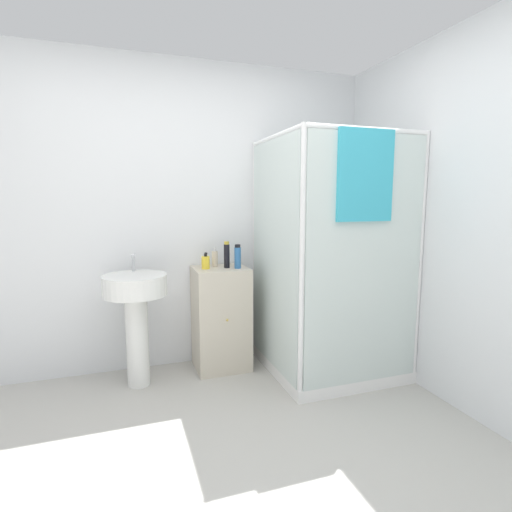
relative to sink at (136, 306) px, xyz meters
name	(u,v)px	position (x,y,z in m)	size (l,w,h in m)	color
ground_plane	(228,500)	(0.33, -1.35, -0.61)	(12.00, 12.00, 0.00)	#B2AFA8
wall_back	(173,217)	(0.33, 0.35, 0.64)	(6.40, 0.06, 2.50)	silver
shower_enclosure	(327,315)	(1.44, -0.26, -0.13)	(0.99, 1.02, 1.87)	white
vanity_cabinet	(221,318)	(0.67, 0.12, -0.19)	(0.43, 0.41, 0.84)	beige
sink	(136,306)	(0.00, 0.00, 0.00)	(0.46, 0.46, 0.98)	white
soap_dispenser	(206,262)	(0.55, 0.11, 0.28)	(0.07, 0.07, 0.13)	yellow
shampoo_bottle_tall_black	(227,255)	(0.72, 0.10, 0.33)	(0.05, 0.05, 0.22)	black
shampoo_bottle_blue	(238,257)	(0.80, 0.05, 0.32)	(0.05, 0.05, 0.19)	#2D66A3
lotion_bottle_white	(215,259)	(0.64, 0.19, 0.29)	(0.05, 0.05, 0.16)	beige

